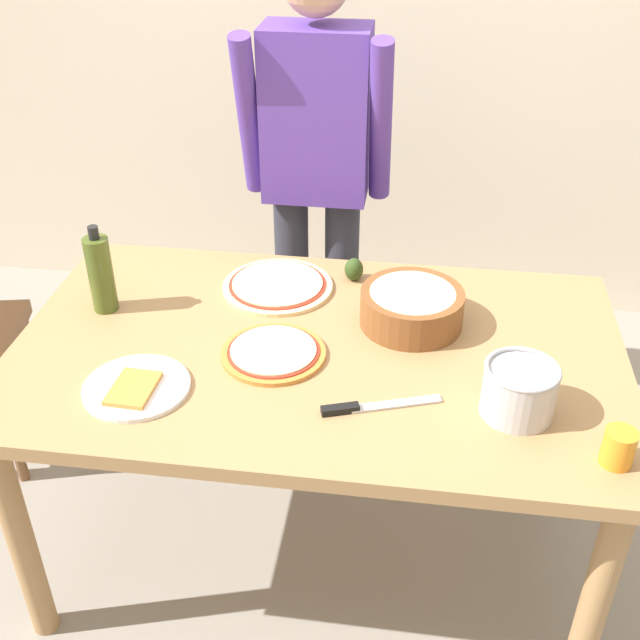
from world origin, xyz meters
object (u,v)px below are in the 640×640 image
object	(u,v)px
person_cook	(316,170)
popcorn_bowl	(412,304)
dining_table	(317,374)
plate_with_slice	(136,387)
steel_pot	(519,390)
chef_knife	(367,407)
cup_orange	(618,447)
avocado	(354,269)
olive_oil_bottle	(101,273)
pizza_raw_on_board	(278,285)
pizza_cooked_on_tray	(273,352)

from	to	relation	value
person_cook	popcorn_bowl	bearing A→B (deg)	-60.28
dining_table	plate_with_slice	size ratio (longest dim) A/B	6.15
person_cook	steel_pot	world-z (taller)	person_cook
plate_with_slice	chef_knife	size ratio (longest dim) A/B	0.92
cup_orange	avocado	xyz separation A→B (m)	(-0.64, 0.70, -0.01)
olive_oil_bottle	steel_pot	xyz separation A→B (m)	(1.11, -0.30, -0.05)
steel_pot	plate_with_slice	bearing A→B (deg)	-177.21
dining_table	popcorn_bowl	world-z (taller)	popcorn_bowl
steel_pot	avocado	size ratio (longest dim) A/B	2.48
cup_orange	person_cook	bearing A→B (deg)	126.35
cup_orange	avocado	bearing A→B (deg)	132.26
person_cook	steel_pot	size ratio (longest dim) A/B	9.34
olive_oil_bottle	steel_pot	world-z (taller)	olive_oil_bottle
popcorn_bowl	cup_orange	xyz separation A→B (m)	(0.46, -0.49, -0.02)
person_cook	pizza_raw_on_board	size ratio (longest dim) A/B	5.00
olive_oil_bottle	cup_orange	xyz separation A→B (m)	(1.31, -0.44, -0.07)
plate_with_slice	pizza_cooked_on_tray	bearing A→B (deg)	31.86
olive_oil_bottle	chef_knife	xyz separation A→B (m)	(0.77, -0.34, -0.11)
pizza_cooked_on_tray	chef_knife	bearing A→B (deg)	-35.26
popcorn_bowl	chef_knife	distance (m)	0.40
steel_pot	avocado	xyz separation A→B (m)	(-0.44, 0.56, -0.03)
chef_knife	person_cook	bearing A→B (deg)	104.80
pizza_cooked_on_tray	steel_pot	world-z (taller)	steel_pot
cup_orange	avocado	distance (m)	0.95
chef_knife	avocado	xyz separation A→B (m)	(-0.09, 0.60, 0.03)
popcorn_bowl	plate_with_slice	bearing A→B (deg)	-148.98
person_cook	pizza_cooked_on_tray	bearing A→B (deg)	-89.58
pizza_cooked_on_tray	steel_pot	bearing A→B (deg)	-13.42
person_cook	olive_oil_bottle	xyz separation A→B (m)	(-0.50, -0.65, -0.07)
popcorn_bowl	dining_table	bearing A→B (deg)	-148.72
person_cook	pizza_cooked_on_tray	world-z (taller)	person_cook
plate_with_slice	steel_pot	distance (m)	0.91
dining_table	pizza_raw_on_board	bearing A→B (deg)	119.62
dining_table	pizza_cooked_on_tray	xyz separation A→B (m)	(-0.11, -0.06, 0.10)
dining_table	popcorn_bowl	distance (m)	0.32
chef_knife	cup_orange	bearing A→B (deg)	-10.78
dining_table	popcorn_bowl	xyz separation A→B (m)	(0.24, 0.14, 0.15)
olive_oil_bottle	avocado	size ratio (longest dim) A/B	3.66
pizza_cooked_on_tray	pizza_raw_on_board	bearing A→B (deg)	98.89
pizza_raw_on_board	cup_orange	world-z (taller)	cup_orange
olive_oil_bottle	pizza_cooked_on_tray	bearing A→B (deg)	-17.20
popcorn_bowl	pizza_cooked_on_tray	bearing A→B (deg)	-149.73
dining_table	person_cook	size ratio (longest dim) A/B	0.99
pizza_raw_on_board	avocado	size ratio (longest dim) A/B	4.63
steel_pot	cup_orange	xyz separation A→B (m)	(0.20, -0.14, -0.02)
pizza_cooked_on_tray	avocado	size ratio (longest dim) A/B	3.87
dining_table	avocado	world-z (taller)	avocado
avocado	chef_knife	bearing A→B (deg)	-81.20
person_cook	pizza_raw_on_board	bearing A→B (deg)	-95.55
dining_table	chef_knife	xyz separation A→B (m)	(0.15, -0.24, 0.10)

